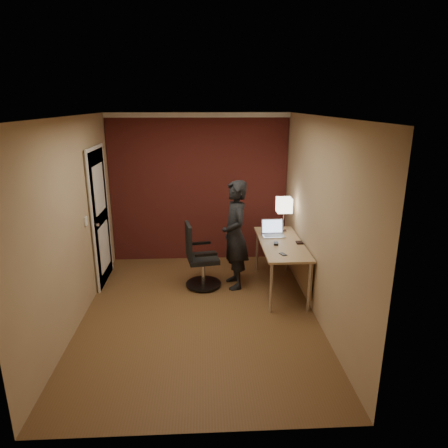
{
  "coord_description": "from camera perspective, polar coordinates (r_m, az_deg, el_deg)",
  "views": [
    {
      "loc": [
        0.08,
        -4.69,
        2.65
      ],
      "look_at": [
        0.35,
        0.55,
        1.05
      ],
      "focal_mm": 32.0,
      "sensor_mm": 36.0,
      "label": 1
    }
  ],
  "objects": [
    {
      "name": "desk_lamp",
      "position": [
        6.16,
        8.59,
        2.64
      ],
      "size": [
        0.22,
        0.22,
        0.54
      ],
      "color": "silver",
      "rests_on": "desk"
    },
    {
      "name": "office_chair",
      "position": [
        5.91,
        -3.6,
        -5.15
      ],
      "size": [
        0.53,
        0.58,
        0.97
      ],
      "color": "black",
      "rests_on": "ground"
    },
    {
      "name": "laptop",
      "position": [
        6.06,
        7.0,
        -1.0
      ],
      "size": [
        0.34,
        0.27,
        0.23
      ],
      "color": "silver",
      "rests_on": "desk"
    },
    {
      "name": "room",
      "position": [
        6.37,
        -6.1,
        5.26
      ],
      "size": [
        4.0,
        4.0,
        4.0
      ],
      "color": "brown",
      "rests_on": "ground"
    },
    {
      "name": "mouse",
      "position": [
        5.67,
        7.44,
        -2.8
      ],
      "size": [
        0.07,
        0.11,
        0.03
      ],
      "primitive_type": "cube",
      "rotation": [
        0.0,
        0.0,
        -0.14
      ],
      "color": "black",
      "rests_on": "desk"
    },
    {
      "name": "person",
      "position": [
        5.81,
        1.58,
        -1.58
      ],
      "size": [
        0.48,
        0.64,
        1.61
      ],
      "primitive_type": "imported",
      "rotation": [
        0.0,
        0.0,
        -1.4
      ],
      "color": "black",
      "rests_on": "ground"
    },
    {
      "name": "desk",
      "position": [
        5.85,
        8.84,
        -3.75
      ],
      "size": [
        0.6,
        1.5,
        0.73
      ],
      "color": "tan",
      "rests_on": "ground"
    },
    {
      "name": "wallet",
      "position": [
        5.78,
        10.73,
        -2.63
      ],
      "size": [
        0.09,
        0.11,
        0.02
      ],
      "primitive_type": "cube",
      "rotation": [
        0.0,
        0.0,
        0.0
      ],
      "color": "black",
      "rests_on": "desk"
    },
    {
      "name": "phone",
      "position": [
        5.33,
        8.43,
        -4.29
      ],
      "size": [
        0.1,
        0.13,
        0.01
      ],
      "primitive_type": "cube",
      "rotation": [
        0.0,
        0.0,
        0.42
      ],
      "color": "black",
      "rests_on": "desk"
    }
  ]
}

